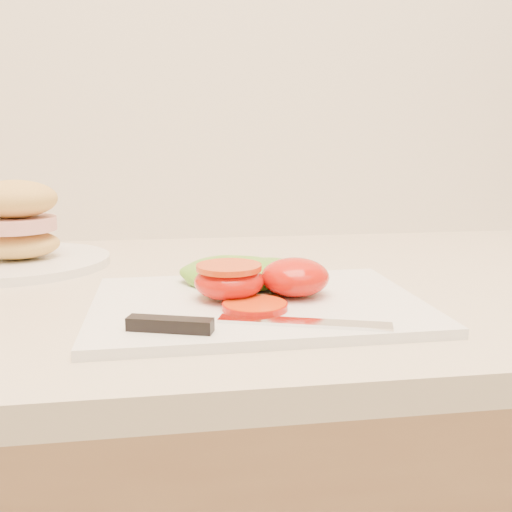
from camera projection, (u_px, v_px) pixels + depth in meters
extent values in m
cube|color=white|center=(257.00, 304.00, 0.60)|extent=(0.34, 0.25, 0.01)
ellipsoid|color=red|center=(295.00, 277.00, 0.61)|extent=(0.07, 0.07, 0.04)
ellipsoid|color=red|center=(229.00, 282.00, 0.60)|extent=(0.07, 0.07, 0.04)
cylinder|color=red|center=(229.00, 267.00, 0.60)|extent=(0.07, 0.07, 0.01)
cylinder|color=#D6450B|center=(255.00, 306.00, 0.56)|extent=(0.06, 0.06, 0.01)
ellipsoid|color=#73A92C|center=(236.00, 273.00, 0.66)|extent=(0.16, 0.13, 0.02)
ellipsoid|color=#73A92C|center=(271.00, 272.00, 0.67)|extent=(0.12, 0.12, 0.02)
cube|color=silver|center=(304.00, 322.00, 0.52)|extent=(0.16, 0.07, 0.00)
cube|color=black|center=(170.00, 324.00, 0.50)|extent=(0.08, 0.04, 0.01)
cylinder|color=white|center=(20.00, 262.00, 0.80)|extent=(0.25, 0.25, 0.01)
ellipsoid|color=#D5AE52|center=(18.00, 244.00, 0.80)|extent=(0.11, 0.10, 0.04)
cylinder|color=#D8938C|center=(16.00, 224.00, 0.79)|extent=(0.11, 0.11, 0.02)
ellipsoid|color=#D5AE52|center=(14.00, 199.00, 0.78)|extent=(0.12, 0.10, 0.05)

